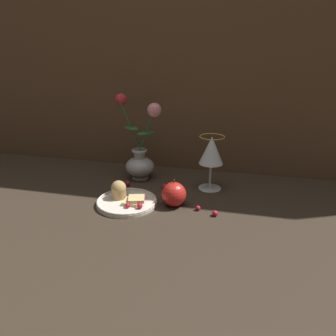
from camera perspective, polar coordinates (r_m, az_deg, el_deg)
ground_plane at (r=1.09m, az=-1.97°, el=-4.99°), size 2.40×2.40×0.00m
wall_back at (r=1.29m, az=1.61°, el=26.31°), size 2.40×0.04×1.20m
vase at (r=1.21m, az=-4.89°, el=2.26°), size 0.18×0.11×0.31m
plate_with_pastries at (r=1.05m, az=-7.39°, el=-5.38°), size 0.19×0.19×0.07m
wine_glass at (r=1.11m, az=7.56°, el=2.73°), size 0.08×0.08×0.19m
apple_beside_vase at (r=1.02m, az=1.04°, el=-4.58°), size 0.08×0.08×0.09m
berry_near_plate at (r=1.01m, az=5.24°, el=-6.97°), size 0.02×0.02×0.02m
berry_front_center at (r=1.14m, az=-0.68°, el=-3.21°), size 0.02×0.02×0.02m
berry_by_glass_stem at (r=1.18m, az=-7.11°, el=-2.70°), size 0.02×0.02×0.02m
berry_under_candlestick at (r=0.98m, az=8.19°, el=-7.83°), size 0.02×0.02×0.02m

